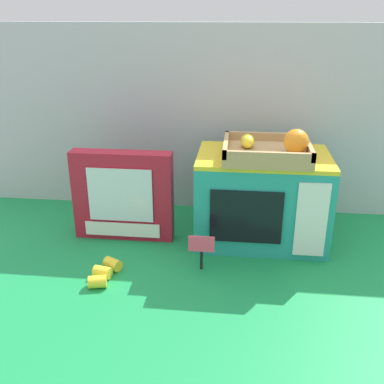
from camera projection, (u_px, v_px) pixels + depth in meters
ground_plane at (202, 240)px, 1.35m from camera, size 1.70×1.70×0.00m
display_back_panel at (210, 121)px, 1.48m from camera, size 1.61×0.03×0.62m
toy_microwave at (261, 198)px, 1.32m from camera, size 0.38×0.26×0.27m
food_groups_crate at (270, 150)px, 1.23m from camera, size 0.24×0.21×0.09m
cookie_set_box at (123, 196)px, 1.32m from camera, size 0.30×0.06×0.27m
price_sign at (201, 247)px, 1.18m from camera, size 0.07×0.01×0.10m
loose_toy_banana at (104, 272)px, 1.16m from camera, size 0.07×0.13×0.03m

